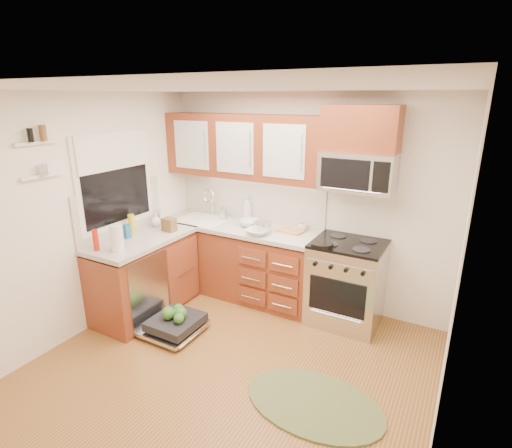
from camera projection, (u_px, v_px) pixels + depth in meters
The scene contains 38 objects.
floor at pixel (225, 374), 3.69m from camera, with size 3.50×3.50×0.00m, color brown.
ceiling at pixel (217, 89), 2.92m from camera, with size 3.50×3.50×0.00m, color white.
wall_back at pixel (303, 201), 4.76m from camera, with size 3.50×0.04×2.50m, color silver.
wall_front at pixel (11, 368), 1.84m from camera, with size 3.50×0.04×2.50m, color silver.
wall_left at pixel (80, 218), 4.11m from camera, with size 0.04×3.50×2.50m, color silver.
wall_right at pixel (454, 297), 2.50m from camera, with size 0.04×3.50×2.50m, color silver.
base_cabinet_back at pixel (239, 262), 5.10m from camera, with size 2.05×0.60×0.85m, color brown.
base_cabinet_left at pixel (145, 278), 4.66m from camera, with size 0.60×1.25×0.85m, color brown.
countertop_back at pixel (238, 227), 4.94m from camera, with size 2.07×0.64×0.05m, color #BBB4AB.
countertop_left at pixel (142, 240), 4.51m from camera, with size 0.64×1.27×0.05m, color #BBB4AB.
backsplash_back at pixel (250, 198), 5.10m from camera, with size 2.05×0.02×0.57m, color beige.
backsplash_left at pixel (120, 210), 4.55m from camera, with size 0.02×1.25×0.57m, color beige.
upper_cabinets at pixel (243, 146), 4.76m from camera, with size 2.05×0.35×0.75m, color brown, non-canonical shape.
cabinet_over_mw at pixel (362, 129), 4.03m from camera, with size 0.76×0.35×0.47m, color brown.
range at pixel (346, 283), 4.42m from camera, with size 0.76×0.64×0.95m, color silver, non-canonical shape.
microwave at pixel (358, 172), 4.14m from camera, with size 0.76×0.38×0.40m, color silver, non-canonical shape.
sink at pixel (203, 229), 5.20m from camera, with size 0.62×0.50×0.26m, color white, non-canonical shape.
dishwasher at pixel (173, 324), 4.30m from camera, with size 0.70×0.60×0.20m, color silver, non-canonical shape.
window at pixel (115, 181), 4.43m from camera, with size 0.03×1.05×1.05m, color white, non-canonical shape.
window_blind at pixel (114, 151), 4.31m from camera, with size 0.02×0.96×0.40m, color white.
shelf_upper at pixel (36, 143), 3.56m from camera, with size 0.04×0.40×0.03m, color white.
shelf_lower at pixel (42, 176), 3.65m from camera, with size 0.04×0.40×0.03m, color white.
rug at pixel (314, 403), 3.32m from camera, with size 1.18×0.77×0.02m, color #616F3F, non-canonical shape.
skillet at pixel (322, 245), 4.16m from camera, with size 0.23×0.23×0.04m, color black.
stock_pot at pixel (262, 227), 4.67m from camera, with size 0.21×0.21×0.12m, color silver.
cutting_board at pixel (290, 231), 4.69m from camera, with size 0.30×0.19×0.02m, color #A9814D.
canister at pixel (224, 214), 5.12m from camera, with size 0.10×0.10×0.16m, color silver.
paper_towel_roll at pixel (117, 238), 4.08m from camera, with size 0.13×0.13×0.28m, color white.
mustard_bottle at pixel (132, 224), 4.58m from camera, with size 0.07×0.07×0.23m, color gold.
red_bottle at pixel (96, 240), 4.10m from camera, with size 0.06×0.06×0.22m, color red.
wooden_box at pixel (169, 225), 4.70m from camera, with size 0.16×0.11×0.16m, color brown.
blue_carton at pixel (127, 231), 4.48m from camera, with size 0.09×0.06×0.15m, color #22639F.
bowl_a at pixel (257, 232), 4.59m from camera, with size 0.26×0.26×0.06m, color #999999.
bowl_b at pixel (249, 223), 4.89m from camera, with size 0.25×0.25×0.08m, color #999999.
cup at pixel (303, 227), 4.73m from camera, with size 0.11×0.11×0.08m, color #999999.
soap_bottle_a at pixel (247, 208), 5.09m from camera, with size 0.12×0.12×0.32m, color #999999.
soap_bottle_b at pixel (161, 215), 4.98m from camera, with size 0.10×0.10×0.21m, color #999999.
soap_bottle_c at pixel (156, 220), 4.86m from camera, with size 0.13×0.13×0.17m, color #999999.
Camera 1 is at (1.74, -2.56, 2.45)m, focal length 28.00 mm.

